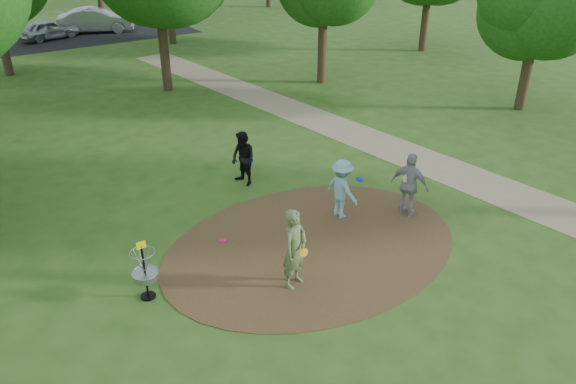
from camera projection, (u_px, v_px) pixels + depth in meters
ground at (312, 245)px, 15.14m from camera, size 100.00×100.00×0.00m
dirt_clearing at (312, 245)px, 15.14m from camera, size 8.40×8.40×0.02m
footpath at (430, 164)px, 19.74m from camera, size 7.55×39.89×0.01m
parking_lot at (84, 34)px, 38.36m from camera, size 14.00×8.00×0.01m
player_observer_with_disc at (295, 249)px, 13.15m from camera, size 0.89×0.76×2.06m
player_throwing_with_disc at (342, 189)px, 16.11m from camera, size 1.17×1.23×1.79m
player_walking_with_disc at (243, 159)px, 17.97m from camera, size 0.81×0.97×1.79m
player_waiting_with_disc at (410, 185)px, 16.15m from camera, size 0.87×1.24×1.95m
disc_ground_cyan at (298, 227)px, 15.92m from camera, size 0.22×0.22×0.02m
disc_ground_red at (223, 240)px, 15.31m from camera, size 0.22×0.22×0.02m
car_left at (48, 30)px, 36.52m from camera, size 3.97×2.41×1.27m
car_right at (96, 20)px, 38.32m from camera, size 5.25×3.35×1.63m
disc_golf_basket at (144, 266)px, 12.79m from camera, size 0.63×0.63×1.54m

